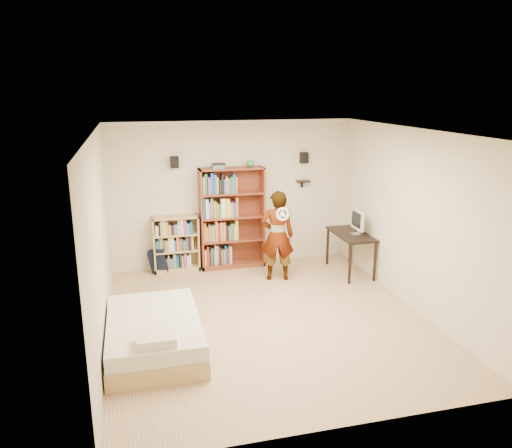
{
  "coord_description": "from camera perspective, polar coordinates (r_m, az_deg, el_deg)",
  "views": [
    {
      "loc": [
        -1.79,
        -6.41,
        3.25
      ],
      "look_at": [
        -0.03,
        0.6,
        1.28
      ],
      "focal_mm": 35.0,
      "sensor_mm": 36.0,
      "label": 1
    }
  ],
  "objects": [
    {
      "name": "ground",
      "position": [
        7.4,
        1.37,
        -10.8
      ],
      "size": [
        4.5,
        5.0,
        0.01
      ],
      "primitive_type": "cube",
      "color": "tan",
      "rests_on": "ground"
    },
    {
      "name": "room_shell",
      "position": [
        6.82,
        1.46,
        2.62
      ],
      "size": [
        4.52,
        5.02,
        2.71
      ],
      "color": "beige",
      "rests_on": "ground"
    },
    {
      "name": "crown_molding",
      "position": [
        6.68,
        1.51,
        10.25
      ],
      "size": [
        4.5,
        5.0,
        0.06
      ],
      "color": "silver",
      "rests_on": "room_shell"
    },
    {
      "name": "speaker_left",
      "position": [
        8.92,
        -9.29,
        7.0
      ],
      "size": [
        0.14,
        0.12,
        0.2
      ],
      "primitive_type": "cube",
      "color": "black",
      "rests_on": "room_shell"
    },
    {
      "name": "speaker_right",
      "position": [
        9.43,
        5.51,
        7.56
      ],
      "size": [
        0.14,
        0.12,
        0.2
      ],
      "primitive_type": "cube",
      "color": "black",
      "rests_on": "room_shell"
    },
    {
      "name": "wall_shelf",
      "position": [
        9.51,
        5.42,
        4.88
      ],
      "size": [
        0.25,
        0.16,
        0.02
      ],
      "primitive_type": "cube",
      "color": "black",
      "rests_on": "room_shell"
    },
    {
      "name": "tall_bookshelf",
      "position": [
        9.2,
        -2.74,
        0.66
      ],
      "size": [
        1.18,
        0.34,
        1.87
      ],
      "primitive_type": null,
      "color": "brown",
      "rests_on": "ground"
    },
    {
      "name": "low_bookshelf",
      "position": [
        9.2,
        -9.12,
        -2.26
      ],
      "size": [
        0.82,
        0.31,
        1.03
      ],
      "primitive_type": null,
      "color": "tan",
      "rests_on": "ground"
    },
    {
      "name": "computer_desk",
      "position": [
        9.2,
        10.71,
        -3.26
      ],
      "size": [
        0.54,
        1.09,
        0.74
      ],
      "primitive_type": null,
      "color": "black",
      "rests_on": "ground"
    },
    {
      "name": "imac",
      "position": [
        8.99,
        11.4,
        0.19
      ],
      "size": [
        0.16,
        0.45,
        0.44
      ],
      "primitive_type": null,
      "rotation": [
        0.0,
        0.0,
        0.15
      ],
      "color": "silver",
      "rests_on": "computer_desk"
    },
    {
      "name": "daybed",
      "position": [
        6.65,
        -11.58,
        -11.76
      ],
      "size": [
        1.17,
        1.8,
        0.53
      ],
      "primitive_type": null,
      "color": "beige",
      "rests_on": "ground"
    },
    {
      "name": "person",
      "position": [
        8.61,
        2.44,
        -1.35
      ],
      "size": [
        0.64,
        0.49,
        1.59
      ],
      "primitive_type": "imported",
      "rotation": [
        0.0,
        0.0,
        2.94
      ],
      "color": "black",
      "rests_on": "ground"
    },
    {
      "name": "wii_wheel",
      "position": [
        8.22,
        3.06,
        1.13
      ],
      "size": [
        0.23,
        0.09,
        0.23
      ],
      "primitive_type": "torus",
      "rotation": [
        1.36,
        0.0,
        0.0
      ],
      "color": "silver",
      "rests_on": "person"
    },
    {
      "name": "navy_bag",
      "position": [
        9.24,
        -11.06,
        -4.13
      ],
      "size": [
        0.39,
        0.3,
        0.46
      ],
      "primitive_type": null,
      "rotation": [
        0.0,
        0.0,
        -0.28
      ],
      "color": "black",
      "rests_on": "ground"
    }
  ]
}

